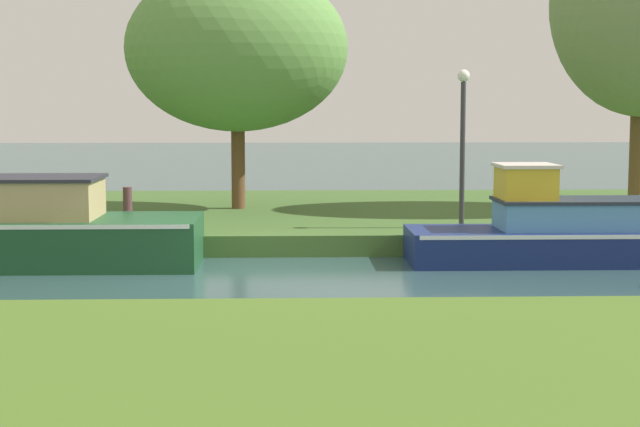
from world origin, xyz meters
The scene contains 6 objects.
ground_plane centered at (0.00, 0.00, 0.00)m, with size 120.00×120.00×0.00m, color #2E4C4C.
riverbank_far centered at (0.00, 7.00, 0.20)m, with size 72.00×10.00×0.40m, color #3F602A.
navy_barge centered at (6.80, 1.20, 0.54)m, with size 8.17×1.69×1.77m.
willow_tree_centre centered at (-0.56, 6.78, 4.08)m, with size 5.07×4.19×5.57m.
lamp_post centered at (4.00, 3.14, 2.33)m, with size 0.24×0.24×3.09m.
mooring_post_far centered at (-2.39, 2.35, 0.84)m, with size 0.17×0.17×0.88m, color #4F3031.
Camera 1 is at (0.55, -16.31, 2.79)m, focal length 56.34 mm.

